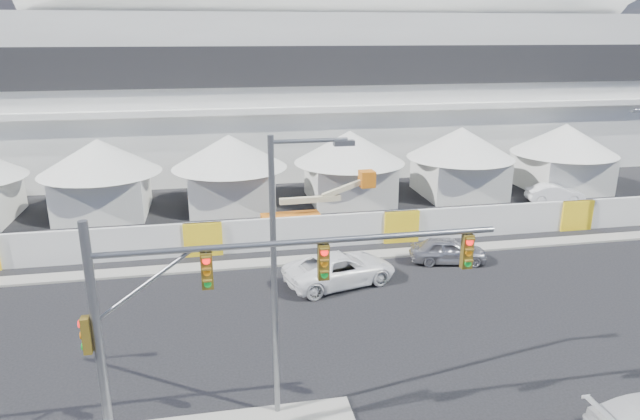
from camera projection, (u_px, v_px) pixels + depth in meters
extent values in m
plane|color=black|center=(370.00, 389.00, 20.84)|extent=(160.00, 160.00, 0.00)
cube|color=gray|center=(621.00, 237.00, 36.13)|extent=(80.00, 1.20, 0.12)
cube|color=silver|center=(337.00, 87.00, 59.55)|extent=(80.00, 24.00, 14.00)
cube|color=black|center=(369.00, 66.00, 47.33)|extent=(68.00, 0.30, 3.20)
cube|color=silver|center=(369.00, 108.00, 48.14)|extent=(72.00, 0.80, 0.50)
cube|color=silver|center=(103.00, 193.00, 40.56)|extent=(6.00, 6.00, 3.00)
cone|color=silver|center=(99.00, 156.00, 39.75)|extent=(8.40, 8.40, 2.40)
cube|color=silver|center=(231.00, 187.00, 42.17)|extent=(6.00, 6.00, 3.00)
cone|color=silver|center=(229.00, 151.00, 41.36)|extent=(8.40, 8.40, 2.40)
cube|color=silver|center=(349.00, 181.00, 43.79)|extent=(6.00, 6.00, 3.00)
cone|color=silver|center=(349.00, 147.00, 42.98)|extent=(8.40, 8.40, 2.40)
cube|color=silver|center=(459.00, 176.00, 45.40)|extent=(6.00, 6.00, 3.00)
cone|color=silver|center=(461.00, 143.00, 44.59)|extent=(8.40, 8.40, 2.40)
cube|color=silver|center=(561.00, 171.00, 47.01)|extent=(6.00, 6.00, 3.00)
cone|color=silver|center=(565.00, 139.00, 46.21)|extent=(8.40, 8.40, 2.40)
cube|color=silver|center=(401.00, 226.00, 35.21)|extent=(70.00, 0.25, 2.00)
imported|color=#A6A5AA|center=(448.00, 250.00, 32.07)|extent=(2.56, 4.50, 1.44)
imported|color=white|center=(340.00, 269.00, 29.34)|extent=(4.12, 6.34, 1.62)
imported|color=white|center=(555.00, 193.00, 43.48)|extent=(2.15, 4.38, 1.38)
cylinder|color=slate|center=(100.00, 355.00, 15.58)|extent=(0.26, 0.26, 7.74)
cylinder|color=slate|center=(303.00, 242.00, 15.73)|extent=(11.31, 0.17, 0.17)
cube|color=#594714|center=(207.00, 271.00, 15.45)|extent=(0.32, 0.22, 1.05)
cube|color=#594714|center=(324.00, 262.00, 16.03)|extent=(0.32, 0.22, 1.05)
cube|color=#594714|center=(467.00, 251.00, 16.80)|extent=(0.32, 0.22, 1.05)
cube|color=#594714|center=(87.00, 335.00, 15.34)|extent=(0.22, 0.32, 1.05)
cylinder|color=gray|center=(274.00, 283.00, 18.01)|extent=(0.19, 0.19, 9.45)
cylinder|color=gray|center=(309.00, 141.00, 16.87)|extent=(2.31, 0.13, 0.13)
cube|color=gray|center=(344.00, 143.00, 17.09)|extent=(0.63, 0.26, 0.16)
cube|color=slate|center=(635.00, 111.00, 33.67)|extent=(0.55, 0.23, 0.14)
cube|color=orange|center=(291.00, 223.00, 37.00)|extent=(3.88, 1.85, 1.16)
cube|color=beige|center=(310.00, 200.00, 36.77)|extent=(4.03, 0.54, 0.37)
cube|color=beige|center=(346.00, 189.00, 37.00)|extent=(3.13, 0.45, 1.28)
cube|color=orange|center=(368.00, 180.00, 37.11)|extent=(0.99, 0.99, 1.06)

